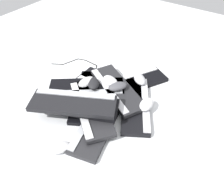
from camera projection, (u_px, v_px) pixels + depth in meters
The scene contains 19 objects.
ground_plane at pixel (118, 100), 1.28m from camera, with size 3.20×3.20×0.00m, color white.
keyboard_0 at pixel (136, 104), 1.24m from camera, with size 0.36×0.45×0.03m.
keyboard_1 at pixel (133, 83), 1.38m from camera, with size 0.35×0.46×0.03m.
keyboard_2 at pixel (111, 86), 1.35m from camera, with size 0.44×0.16×0.03m.
keyboard_3 at pixel (88, 96), 1.29m from camera, with size 0.35×0.46×0.03m.
keyboard_4 at pixel (98, 122), 1.14m from camera, with size 0.26×0.46×0.03m.
keyboard_5 at pixel (91, 107), 1.18m from camera, with size 0.44×0.39×0.03m.
keyboard_6 at pixel (76, 105), 1.15m from camera, with size 0.46×0.32×0.03m.
keyboard_7 at pixel (73, 103), 1.12m from camera, with size 0.46×0.34×0.03m.
keyboard_8 at pixel (87, 88), 1.30m from camera, with size 0.44×0.39×0.03m.
keyboard_9 at pixel (116, 88), 1.29m from camera, with size 0.46×0.34×0.03m.
mouse_0 at pixel (110, 81), 1.29m from camera, with size 0.11×0.07×0.04m, color silver.
mouse_1 at pixel (118, 86), 1.25m from camera, with size 0.11×0.07×0.04m, color #4C4C51.
mouse_2 at pixel (140, 79), 1.35m from camera, with size 0.11×0.07×0.04m, color #B7B7BC.
mouse_3 at pixel (93, 83), 1.27m from camera, with size 0.11×0.07×0.04m, color black.
mouse_4 at pixel (87, 82), 1.28m from camera, with size 0.11×0.07×0.04m, color silver.
mouse_5 at pixel (146, 104), 1.19m from camera, with size 0.11×0.07×0.04m, color silver.
mouse_6 at pixel (59, 148), 1.02m from camera, with size 0.11×0.07×0.04m, color silver.
cable_0 at pixel (81, 66), 1.53m from camera, with size 0.33×0.21×0.01m.
Camera 1 is at (0.50, -0.77, 0.90)m, focal length 35.00 mm.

